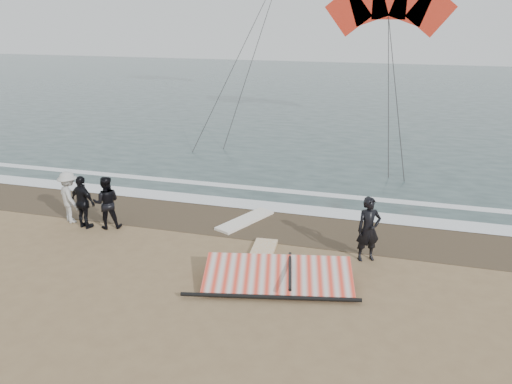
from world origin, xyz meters
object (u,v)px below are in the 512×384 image
Objects in this scene: sail_rig at (277,275)px; man_main at (368,229)px; board_cream at (245,221)px; board_white at (260,258)px.

man_main is at bearing 41.42° from sail_rig.
board_cream is 0.54× the size of sail_rig.
sail_rig is at bearing -164.88° from man_main.
board_white is at bearing 123.93° from sail_rig.
man_main is 3.05m from board_white.
man_main reaches higher than board_white.
man_main is 2.88m from sail_rig.
man_main reaches higher than board_cream.
board_white is at bearing -39.64° from board_cream.
board_cream is at bearing 118.52° from sail_rig.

